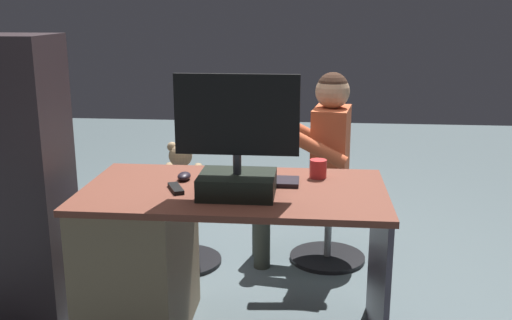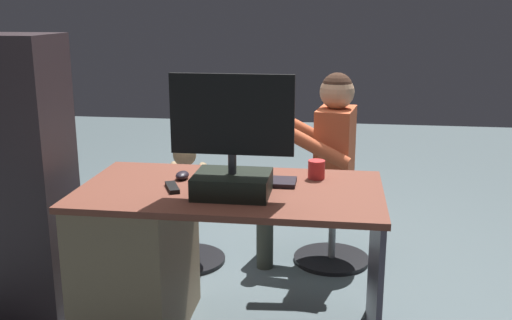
{
  "view_description": "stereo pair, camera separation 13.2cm",
  "coord_description": "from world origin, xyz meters",
  "views": [
    {
      "loc": [
        -0.33,
        2.94,
        1.52
      ],
      "look_at": [
        -0.06,
        0.06,
        0.77
      ],
      "focal_mm": 41.69,
      "sensor_mm": 36.0,
      "label": 1
    },
    {
      "loc": [
        -0.47,
        2.93,
        1.52
      ],
      "look_at": [
        -0.06,
        0.06,
        0.77
      ],
      "focal_mm": 41.69,
      "sensor_mm": 36.0,
      "label": 2
    }
  ],
  "objects": [
    {
      "name": "keyboard",
      "position": [
        -0.08,
        0.34,
        0.75
      ],
      "size": [
        0.42,
        0.14,
        0.02
      ],
      "primitive_type": "cube",
      "color": "black",
      "rests_on": "desk"
    },
    {
      "name": "ground_plane",
      "position": [
        0.0,
        0.0,
        0.0
      ],
      "size": [
        10.0,
        10.0,
        0.0
      ],
      "primitive_type": "plane",
      "color": "#506064"
    },
    {
      "name": "tv_remote",
      "position": [
        0.25,
        0.49,
        0.75
      ],
      "size": [
        0.1,
        0.15,
        0.02
      ],
      "primitive_type": "cube",
      "rotation": [
        0.0,
        0.0,
        0.43
      ],
      "color": "black",
      "rests_on": "desk"
    },
    {
      "name": "computer_mouse",
      "position": [
        0.25,
        0.32,
        0.75
      ],
      "size": [
        0.06,
        0.1,
        0.04
      ],
      "primitive_type": "ellipsoid",
      "color": "black",
      "rests_on": "desk"
    },
    {
      "name": "person",
      "position": [
        -0.37,
        -0.49,
        0.68
      ],
      "size": [
        0.59,
        0.53,
        1.16
      ],
      "color": "#D95F37",
      "rests_on": "ground_plane"
    },
    {
      "name": "monitor",
      "position": [
        -0.03,
        0.53,
        0.9
      ],
      "size": [
        0.52,
        0.26,
        0.52
      ],
      "color": "black",
      "rests_on": "desk"
    },
    {
      "name": "visitor_chair",
      "position": [
        -0.46,
        -0.5,
        0.25
      ],
      "size": [
        0.46,
        0.46,
        0.44
      ],
      "color": "black",
      "rests_on": "ground_plane"
    },
    {
      "name": "office_chair_teddy",
      "position": [
        0.42,
        -0.37,
        0.25
      ],
      "size": [
        0.46,
        0.46,
        0.44
      ],
      "color": "black",
      "rests_on": "ground_plane"
    },
    {
      "name": "teddy_bear",
      "position": [
        0.42,
        -0.38,
        0.58
      ],
      "size": [
        0.23,
        0.23,
        0.32
      ],
      "color": "tan",
      "rests_on": "office_chair_teddy"
    },
    {
      "name": "desk",
      "position": [
        0.35,
        0.43,
        0.4
      ],
      "size": [
        1.35,
        0.74,
        0.74
      ],
      "color": "brown",
      "rests_on": "ground_plane"
    },
    {
      "name": "cup",
      "position": [
        -0.37,
        0.23,
        0.78
      ],
      "size": [
        0.08,
        0.08,
        0.09
      ],
      "primitive_type": "cylinder",
      "color": "red",
      "rests_on": "desk"
    },
    {
      "name": "equipment_rack",
      "position": [
        1.06,
        0.34,
        0.7
      ],
      "size": [
        0.44,
        0.36,
        1.4
      ],
      "primitive_type": "cube",
      "color": "#32272A",
      "rests_on": "ground_plane"
    }
  ]
}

